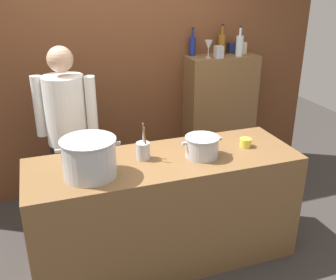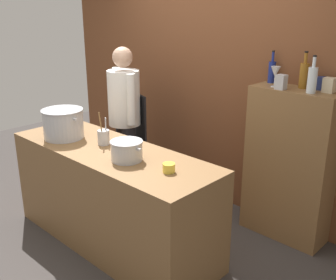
{
  "view_description": "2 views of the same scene",
  "coord_description": "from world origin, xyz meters",
  "px_view_note": "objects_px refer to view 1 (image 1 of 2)",
  "views": [
    {
      "loc": [
        -0.84,
        -2.49,
        2.15
      ],
      "look_at": [
        0.13,
        0.29,
        0.92
      ],
      "focal_mm": 41.46,
      "sensor_mm": 36.0,
      "label": 1
    },
    {
      "loc": [
        2.57,
        -1.99,
        2.1
      ],
      "look_at": [
        0.27,
        0.43,
        0.95
      ],
      "focal_mm": 43.2,
      "sensor_mm": 36.0,
      "label": 2
    }
  ],
  "objects_px": {
    "butter_jar": "(245,142)",
    "spice_tin_navy": "(231,48)",
    "chef": "(68,128)",
    "spice_tin_cream": "(241,48)",
    "wine_bottle_amber": "(222,44)",
    "wine_glass_tall": "(209,45)",
    "utensil_crock": "(143,150)",
    "wine_bottle_cobalt": "(192,46)",
    "stockpot_small": "(202,147)",
    "spice_tin_silver": "(219,52)",
    "stockpot_large": "(89,158)",
    "wine_bottle_clear": "(240,45)"
  },
  "relations": [
    {
      "from": "butter_jar",
      "to": "spice_tin_navy",
      "type": "xyz_separation_m",
      "value": [
        0.52,
        1.29,
        0.51
      ]
    },
    {
      "from": "chef",
      "to": "spice_tin_cream",
      "type": "relative_size",
      "value": 13.86
    },
    {
      "from": "wine_bottle_amber",
      "to": "wine_glass_tall",
      "type": "bearing_deg",
      "value": -150.89
    },
    {
      "from": "spice_tin_navy",
      "to": "chef",
      "type": "bearing_deg",
      "value": -162.34
    },
    {
      "from": "utensil_crock",
      "to": "wine_bottle_amber",
      "type": "distance_m",
      "value": 1.8
    },
    {
      "from": "chef",
      "to": "wine_bottle_cobalt",
      "type": "xyz_separation_m",
      "value": [
        1.38,
        0.58,
        0.53
      ]
    },
    {
      "from": "stockpot_small",
      "to": "butter_jar",
      "type": "distance_m",
      "value": 0.41
    },
    {
      "from": "utensil_crock",
      "to": "spice_tin_navy",
      "type": "height_order",
      "value": "spice_tin_navy"
    },
    {
      "from": "butter_jar",
      "to": "spice_tin_cream",
      "type": "relative_size",
      "value": 0.78
    },
    {
      "from": "butter_jar",
      "to": "spice_tin_silver",
      "type": "bearing_deg",
      "value": 76.22
    },
    {
      "from": "wine_glass_tall",
      "to": "spice_tin_cream",
      "type": "bearing_deg",
      "value": 13.3
    },
    {
      "from": "spice_tin_navy",
      "to": "stockpot_large",
      "type": "bearing_deg",
      "value": -141.97
    },
    {
      "from": "wine_bottle_clear",
      "to": "spice_tin_silver",
      "type": "bearing_deg",
      "value": -172.54
    },
    {
      "from": "utensil_crock",
      "to": "spice_tin_cream",
      "type": "bearing_deg",
      "value": 39.6
    },
    {
      "from": "wine_bottle_cobalt",
      "to": "spice_tin_cream",
      "type": "xyz_separation_m",
      "value": [
        0.55,
        -0.04,
        -0.04
      ]
    },
    {
      "from": "spice_tin_silver",
      "to": "spice_tin_navy",
      "type": "xyz_separation_m",
      "value": [
        0.25,
        0.21,
        -0.01
      ]
    },
    {
      "from": "wine_bottle_cobalt",
      "to": "wine_bottle_amber",
      "type": "distance_m",
      "value": 0.32
    },
    {
      "from": "stockpot_large",
      "to": "utensil_crock",
      "type": "bearing_deg",
      "value": 18.23
    },
    {
      "from": "chef",
      "to": "wine_bottle_cobalt",
      "type": "bearing_deg",
      "value": -136.42
    },
    {
      "from": "wine_bottle_clear",
      "to": "spice_tin_silver",
      "type": "relative_size",
      "value": 2.47
    },
    {
      "from": "wine_bottle_cobalt",
      "to": "spice_tin_silver",
      "type": "relative_size",
      "value": 2.36
    },
    {
      "from": "utensil_crock",
      "to": "wine_bottle_clear",
      "type": "relative_size",
      "value": 0.98
    },
    {
      "from": "stockpot_small",
      "to": "utensil_crock",
      "type": "relative_size",
      "value": 1.08
    },
    {
      "from": "chef",
      "to": "spice_tin_navy",
      "type": "height_order",
      "value": "chef"
    },
    {
      "from": "chef",
      "to": "utensil_crock",
      "type": "bearing_deg",
      "value": 146.95
    },
    {
      "from": "butter_jar",
      "to": "spice_tin_cream",
      "type": "xyz_separation_m",
      "value": [
        0.61,
        1.24,
        0.52
      ]
    },
    {
      "from": "wine_bottle_amber",
      "to": "spice_tin_cream",
      "type": "xyz_separation_m",
      "value": [
        0.23,
        -0.01,
        -0.05
      ]
    },
    {
      "from": "wine_bottle_amber",
      "to": "wine_glass_tall",
      "type": "xyz_separation_m",
      "value": [
        -0.21,
        -0.11,
        0.01
      ]
    },
    {
      "from": "chef",
      "to": "spice_tin_silver",
      "type": "distance_m",
      "value": 1.7
    },
    {
      "from": "wine_glass_tall",
      "to": "spice_tin_silver",
      "type": "relative_size",
      "value": 1.45
    },
    {
      "from": "chef",
      "to": "stockpot_large",
      "type": "height_order",
      "value": "chef"
    },
    {
      "from": "utensil_crock",
      "to": "spice_tin_cream",
      "type": "height_order",
      "value": "spice_tin_cream"
    },
    {
      "from": "wine_bottle_amber",
      "to": "spice_tin_silver",
      "type": "height_order",
      "value": "wine_bottle_amber"
    },
    {
      "from": "stockpot_small",
      "to": "spice_tin_navy",
      "type": "height_order",
      "value": "spice_tin_navy"
    },
    {
      "from": "butter_jar",
      "to": "wine_bottle_amber",
      "type": "xyz_separation_m",
      "value": [
        0.38,
        1.25,
        0.57
      ]
    },
    {
      "from": "spice_tin_cream",
      "to": "wine_bottle_clear",
      "type": "bearing_deg",
      "value": -126.78
    },
    {
      "from": "utensil_crock",
      "to": "spice_tin_silver",
      "type": "height_order",
      "value": "spice_tin_silver"
    },
    {
      "from": "utensil_crock",
      "to": "butter_jar",
      "type": "bearing_deg",
      "value": -3.14
    },
    {
      "from": "wine_bottle_amber",
      "to": "spice_tin_cream",
      "type": "bearing_deg",
      "value": -2.97
    },
    {
      "from": "wine_bottle_amber",
      "to": "wine_bottle_cobalt",
      "type": "bearing_deg",
      "value": 174.25
    },
    {
      "from": "chef",
      "to": "stockpot_large",
      "type": "xyz_separation_m",
      "value": [
        0.07,
        -0.8,
        0.07
      ]
    },
    {
      "from": "utensil_crock",
      "to": "wine_glass_tall",
      "type": "height_order",
      "value": "wine_glass_tall"
    },
    {
      "from": "butter_jar",
      "to": "wine_bottle_cobalt",
      "type": "relative_size",
      "value": 0.33
    },
    {
      "from": "stockpot_large",
      "to": "wine_glass_tall",
      "type": "distance_m",
      "value": 1.94
    },
    {
      "from": "wine_glass_tall",
      "to": "spice_tin_cream",
      "type": "relative_size",
      "value": 1.47
    },
    {
      "from": "stockpot_small",
      "to": "utensil_crock",
      "type": "height_order",
      "value": "utensil_crock"
    },
    {
      "from": "stockpot_large",
      "to": "stockpot_small",
      "type": "xyz_separation_m",
      "value": [
        0.84,
        0.03,
        -0.05
      ]
    },
    {
      "from": "stockpot_small",
      "to": "spice_tin_navy",
      "type": "relative_size",
      "value": 2.95
    },
    {
      "from": "butter_jar",
      "to": "spice_tin_cream",
      "type": "distance_m",
      "value": 1.48
    },
    {
      "from": "utensil_crock",
      "to": "wine_bottle_cobalt",
      "type": "bearing_deg",
      "value": 54.18
    }
  ]
}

